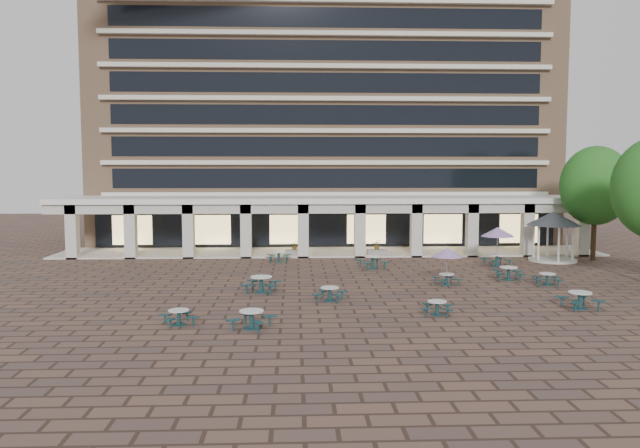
# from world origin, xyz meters

# --- Properties ---
(ground) EXTENTS (120.00, 120.00, 0.00)m
(ground) POSITION_xyz_m (0.00, 0.00, 0.00)
(ground) COLOR brown
(ground) RESTS_ON ground
(apartment_building) EXTENTS (40.00, 15.50, 25.20)m
(apartment_building) POSITION_xyz_m (0.00, 25.47, 12.60)
(apartment_building) COLOR tan
(apartment_building) RESTS_ON ground
(retail_arcade) EXTENTS (42.00, 6.60, 4.40)m
(retail_arcade) POSITION_xyz_m (0.00, 14.80, 3.00)
(retail_arcade) COLOR white
(retail_arcade) RESTS_ON ground
(picnic_table_0) EXTENTS (2.07, 2.07, 0.76)m
(picnic_table_0) POSITION_xyz_m (-4.52, -8.31, 0.45)
(picnic_table_0) COLOR #153840
(picnic_table_0) RESTS_ON ground
(picnic_table_1) EXTENTS (1.80, 1.80, 0.65)m
(picnic_table_1) POSITION_xyz_m (-7.63, -7.61, 0.39)
(picnic_table_1) COLOR #153840
(picnic_table_1) RESTS_ON ground
(picnic_table_2) EXTENTS (1.68, 1.68, 0.65)m
(picnic_table_2) POSITION_xyz_m (3.66, -6.25, 0.39)
(picnic_table_2) COLOR #153840
(picnic_table_2) RESTS_ON ground
(picnic_table_3) EXTENTS (1.95, 1.95, 0.80)m
(picnic_table_3) POSITION_xyz_m (10.68, -5.24, 0.48)
(picnic_table_3) COLOR #153840
(picnic_table_3) RESTS_ON ground
(picnic_table_5) EXTENTS (1.85, 1.85, 0.70)m
(picnic_table_5) POSITION_xyz_m (-1.00, -3.06, 0.42)
(picnic_table_5) COLOR #153840
(picnic_table_5) RESTS_ON ground
(picnic_table_6) EXTENTS (1.81, 1.81, 2.09)m
(picnic_table_6) POSITION_xyz_m (5.86, 0.94, 1.77)
(picnic_table_6) COLOR #153840
(picnic_table_6) RESTS_ON ground
(picnic_table_7) EXTENTS (1.76, 1.76, 0.68)m
(picnic_table_7) POSITION_xyz_m (11.55, 0.68, 0.41)
(picnic_table_7) COLOR #153840
(picnic_table_7) RESTS_ON ground
(picnic_table_8) EXTENTS (2.17, 2.17, 0.87)m
(picnic_table_8) POSITION_xyz_m (-4.53, -0.74, 0.52)
(picnic_table_8) COLOR #153840
(picnic_table_8) RESTS_ON ground
(picnic_table_10) EXTENTS (2.21, 2.21, 0.84)m
(picnic_table_10) POSITION_xyz_m (2.39, 7.02, 0.50)
(picnic_table_10) COLOR #153840
(picnic_table_10) RESTS_ON ground
(picnic_table_11) EXTENTS (2.29, 2.29, 2.64)m
(picnic_table_11) POSITION_xyz_m (10.91, 7.55, 2.24)
(picnic_table_11) COLOR #153840
(picnic_table_11) RESTS_ON ground
(picnic_table_12) EXTENTS (1.75, 1.75, 0.77)m
(picnic_table_12) POSITION_xyz_m (-3.87, 10.00, 0.46)
(picnic_table_12) COLOR #153840
(picnic_table_12) RESTS_ON ground
(picnic_table_13) EXTENTS (2.00, 2.00, 0.79)m
(picnic_table_13) POSITION_xyz_m (9.93, 2.40, 0.47)
(picnic_table_13) COLOR #153840
(picnic_table_13) RESTS_ON ground
(gazebo) EXTENTS (3.77, 3.77, 3.51)m
(gazebo) POSITION_xyz_m (15.70, 9.87, 2.64)
(gazebo) COLOR beige
(gazebo) RESTS_ON ground
(tree_east_c) EXTENTS (4.93, 4.93, 8.21)m
(tree_east_c) POSITION_xyz_m (18.77, 10.14, 5.36)
(tree_east_c) COLOR #402C19
(tree_east_c) RESTS_ON ground
(planter_left) EXTENTS (1.50, 0.60, 1.17)m
(planter_left) POSITION_xyz_m (-2.74, 12.90, 0.43)
(planter_left) COLOR gray
(planter_left) RESTS_ON ground
(planter_right) EXTENTS (1.50, 0.72, 1.25)m
(planter_right) POSITION_xyz_m (3.49, 12.90, 0.50)
(planter_right) COLOR gray
(planter_right) RESTS_ON ground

